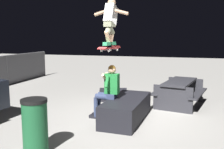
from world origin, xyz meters
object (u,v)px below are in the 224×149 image
person_sitting_on_ledge (108,89)px  ledge_box_main (126,109)px  trash_bin (35,126)px  kicker_ramp (113,97)px  skateboard (110,48)px  skater_airborne (110,20)px  picnic_table_back (180,89)px

person_sitting_on_ledge → ledge_box_main: bearing=-84.0°
person_sitting_on_ledge → trash_bin: bearing=163.5°
person_sitting_on_ledge → kicker_ramp: size_ratio=1.16×
person_sitting_on_ledge → trash_bin: person_sitting_on_ledge is taller
person_sitting_on_ledge → skateboard: size_ratio=1.33×
skater_airborne → person_sitting_on_ledge: bearing=106.2°
kicker_ramp → person_sitting_on_ledge: bearing=-167.3°
ledge_box_main → skateboard: size_ratio=1.96×
person_sitting_on_ledge → trash_bin: 2.34m
skateboard → trash_bin: size_ratio=1.05×
kicker_ramp → picnic_table_back: size_ratio=0.61×
ledge_box_main → picnic_table_back: 2.19m
ledge_box_main → kicker_ramp: (2.03, 0.94, -0.21)m
trash_bin → kicker_ramp: bearing=-2.6°
skater_airborne → kicker_ramp: skater_airborne is taller
skateboard → skater_airborne: size_ratio=0.92×
kicker_ramp → trash_bin: size_ratio=1.20×
picnic_table_back → person_sitting_on_ledge: bearing=137.8°
person_sitting_on_ledge → picnic_table_back: 2.52m
skater_airborne → kicker_ramp: (2.06, 0.53, -2.41)m
ledge_box_main → kicker_ramp: ledge_box_main is taller
skater_airborne → ledge_box_main: bearing=-85.7°
skateboard → trash_bin: (-2.19, 0.72, -1.29)m
skateboard → picnic_table_back: 2.81m
kicker_ramp → trash_bin: 4.34m
skateboard → trash_bin: 2.64m
ledge_box_main → trash_bin: size_ratio=2.05×
skateboard → picnic_table_back: size_ratio=0.54×
picnic_table_back → trash_bin: trash_bin is taller
person_sitting_on_ledge → kicker_ramp: 2.25m
ledge_box_main → picnic_table_back: bearing=-33.9°
trash_bin → ledge_box_main: bearing=-26.5°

